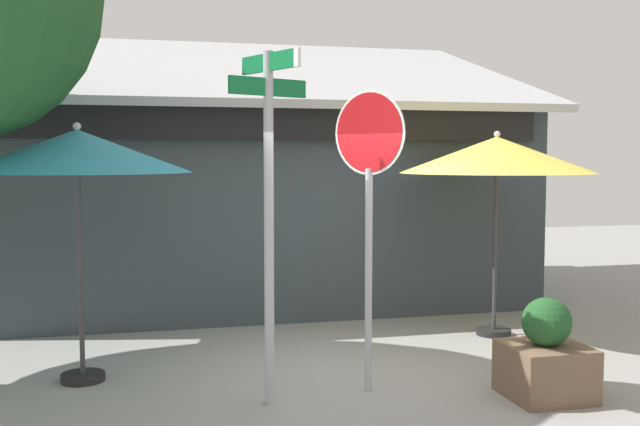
% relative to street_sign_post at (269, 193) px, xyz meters
% --- Properties ---
extents(ground_plane, '(28.00, 28.00, 0.10)m').
position_rel_street_sign_post_xyz_m(ground_plane, '(1.08, 0.87, -2.00)').
color(ground_plane, gray).
extents(cafe_building, '(8.31, 5.08, 4.45)m').
position_rel_street_sign_post_xyz_m(cafe_building, '(0.81, 5.45, -0.31)').
color(cafe_building, '#333D42').
rests_on(cafe_building, ground).
extents(street_sign_post, '(0.76, 0.82, 3.23)m').
position_rel_street_sign_post_xyz_m(street_sign_post, '(0.00, 0.00, 0.00)').
color(street_sign_post, '#A8AAB2').
rests_on(street_sign_post, ground).
extents(stop_sign, '(0.49, 0.66, 2.92)m').
position_rel_street_sign_post_xyz_m(stop_sign, '(1.00, 0.15, 0.10)').
color(stop_sign, '#A8AAB2').
rests_on(stop_sign, ground).
extents(patio_umbrella_teal_left, '(2.27, 2.27, 2.62)m').
position_rel_street_sign_post_xyz_m(patio_umbrella_teal_left, '(-1.73, 1.15, 0.37)').
color(patio_umbrella_teal_left, black).
rests_on(patio_umbrella_teal_left, ground).
extents(patio_umbrella_mustard_center, '(2.45, 2.45, 2.60)m').
position_rel_street_sign_post_xyz_m(patio_umbrella_mustard_center, '(3.26, 1.94, 0.34)').
color(patio_umbrella_mustard_center, black).
rests_on(patio_umbrella_mustard_center, ground).
extents(sidewalk_planter, '(0.74, 0.74, 0.96)m').
position_rel_street_sign_post_xyz_m(sidewalk_planter, '(2.56, -0.47, -1.57)').
color(sidewalk_planter, brown).
rests_on(sidewalk_planter, ground).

